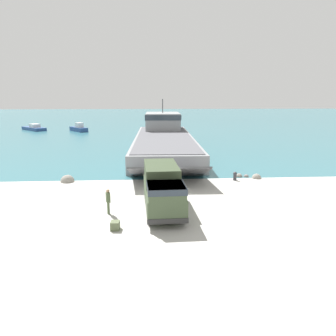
# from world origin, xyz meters

# --- Properties ---
(ground_plane) EXTENTS (240.00, 240.00, 0.00)m
(ground_plane) POSITION_xyz_m (0.00, 0.00, 0.00)
(ground_plane) COLOR #B7B5AD
(water_surface) EXTENTS (240.00, 180.00, 0.01)m
(water_surface) POSITION_xyz_m (0.00, 94.28, 0.00)
(water_surface) COLOR #336B75
(water_surface) RESTS_ON ground_plane
(landing_craft) EXTENTS (9.31, 37.52, 7.30)m
(landing_craft) POSITION_xyz_m (1.02, 24.47, 1.72)
(landing_craft) COLOR gray
(landing_craft) RESTS_ON ground_plane
(military_truck) EXTENTS (2.70, 7.41, 2.99)m
(military_truck) POSITION_xyz_m (-0.51, -4.28, 1.56)
(military_truck) COLOR #3D4C33
(military_truck) RESTS_ON ground_plane
(soldier_on_ramp) EXTENTS (0.36, 0.49, 1.72)m
(soldier_on_ramp) POSITION_xyz_m (-4.19, -4.90, 1.00)
(soldier_on_ramp) COLOR #475638
(soldier_on_ramp) RESTS_ON ground_plane
(moored_boat_a) EXTENTS (4.93, 5.81, 1.97)m
(moored_boat_a) POSITION_xyz_m (-17.00, 49.49, 0.65)
(moored_boat_a) COLOR navy
(moored_boat_a) RESTS_ON ground_plane
(moored_boat_b) EXTENTS (7.08, 7.40, 1.50)m
(moored_boat_b) POSITION_xyz_m (-28.00, 52.78, 0.50)
(moored_boat_b) COLOR navy
(moored_boat_b) RESTS_ON ground_plane
(mooring_bollard) EXTENTS (0.37, 0.37, 0.82)m
(mooring_bollard) POSITION_xyz_m (6.69, 3.48, 0.44)
(mooring_bollard) COLOR #333338
(mooring_bollard) RESTS_ON ground_plane
(cargo_crate) EXTENTS (0.55, 0.64, 0.51)m
(cargo_crate) POSITION_xyz_m (-3.49, -7.62, 0.26)
(cargo_crate) COLOR #566042
(cargo_crate) RESTS_ON ground_plane
(shoreline_rock_a) EXTENTS (1.27, 1.27, 1.27)m
(shoreline_rock_a) POSITION_xyz_m (-8.98, 3.94, 0.00)
(shoreline_rock_a) COLOR gray
(shoreline_rock_a) RESTS_ON ground_plane
(shoreline_rock_b) EXTENTS (0.89, 0.89, 0.89)m
(shoreline_rock_b) POSITION_xyz_m (8.99, 4.11, 0.00)
(shoreline_rock_b) COLOR gray
(shoreline_rock_b) RESTS_ON ground_plane
(shoreline_rock_c) EXTENTS (0.66, 0.66, 0.66)m
(shoreline_rock_c) POSITION_xyz_m (7.46, 4.82, 0.00)
(shoreline_rock_c) COLOR gray
(shoreline_rock_c) RESTS_ON ground_plane
(shoreline_rock_d) EXTENTS (0.50, 0.50, 0.50)m
(shoreline_rock_d) POSITION_xyz_m (8.15, 4.71, 0.00)
(shoreline_rock_d) COLOR gray
(shoreline_rock_d) RESTS_ON ground_plane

